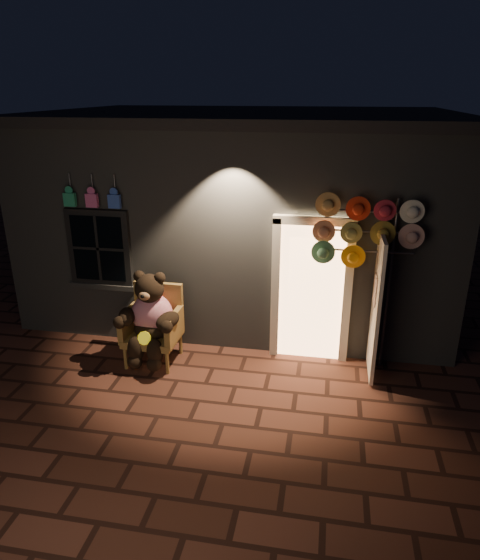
# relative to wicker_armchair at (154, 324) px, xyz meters

# --- Properties ---
(ground) EXTENTS (60.00, 60.00, 0.00)m
(ground) POSITION_rel_wicker_armchair_xyz_m (0.91, -0.98, -0.57)
(ground) COLOR #592F22
(ground) RESTS_ON ground
(shop_building) EXTENTS (7.30, 5.95, 3.51)m
(shop_building) POSITION_rel_wicker_armchair_xyz_m (0.91, 3.01, 1.17)
(shop_building) COLOR slate
(shop_building) RESTS_ON ground
(wicker_armchair) EXTENTS (0.81, 0.73, 1.14)m
(wicker_armchair) POSITION_rel_wicker_armchair_xyz_m (0.00, 0.00, 0.00)
(wicker_armchair) COLOR olive
(wicker_armchair) RESTS_ON ground
(teddy_bear) EXTENTS (0.99, 0.77, 1.36)m
(teddy_bear) POSITION_rel_wicker_armchair_xyz_m (-0.00, -0.15, 0.17)
(teddy_bear) COLOR #CB153F
(teddy_bear) RESTS_ON ground
(hat_rack) EXTENTS (1.42, 0.22, 2.51)m
(hat_rack) POSITION_rel_wicker_armchair_xyz_m (2.91, 0.30, 1.49)
(hat_rack) COLOR #59595E
(hat_rack) RESTS_ON ground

